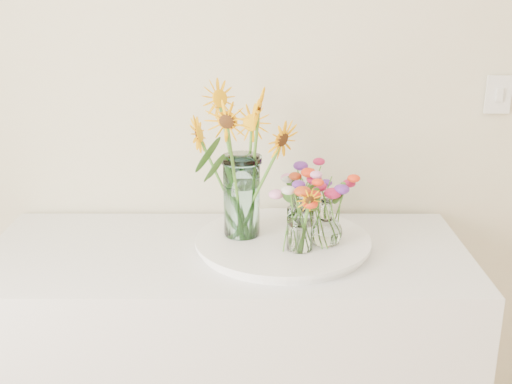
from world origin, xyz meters
The scene contains 10 objects.
counter centered at (-0.55, 1.93, 0.45)m, with size 1.40×0.60×0.90m, color white.
tray centered at (-0.38, 1.95, 0.91)m, with size 0.49×0.49×0.03m, color white.
mason_jar centered at (-0.50, 1.98, 1.05)m, with size 0.11×0.11×0.25m, color #ACE3E7.
sunflower_bouquet centered at (-0.50, 1.98, 1.15)m, with size 0.56×0.56×0.46m, color #FFAB05, non-canonical shape.
small_vase_a centered at (-0.34, 1.87, 0.99)m, with size 0.07×0.07×0.13m, color white.
wildflower_posy_a centered at (-0.34, 1.87, 1.03)m, with size 0.20×0.20×0.22m, color red, non-canonical shape.
small_vase_b centered at (-0.26, 1.91, 0.99)m, with size 0.09×0.09×0.14m, color white, non-canonical shape.
wildflower_posy_b centered at (-0.26, 1.91, 1.04)m, with size 0.21×0.21×0.23m, color red, non-canonical shape.
small_vase_c centered at (-0.32, 2.05, 0.99)m, with size 0.07×0.07×0.12m, color white.
wildflower_posy_c centered at (-0.32, 2.05, 1.03)m, with size 0.19×0.19×0.21m, color red, non-canonical shape.
Camera 1 is at (-0.46, 0.22, 1.65)m, focal length 45.00 mm.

